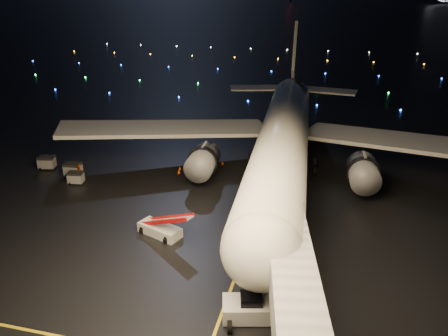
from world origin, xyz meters
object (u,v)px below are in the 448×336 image
(airliner, at_px, (286,105))
(baggage_cart_2, at_px, (73,170))
(belt_loader, at_px, (159,220))
(baggage_cart_0, at_px, (76,178))
(baggage_cart_1, at_px, (47,163))
(crew_c, at_px, (80,172))
(pushback_tug, at_px, (251,306))

(airliner, distance_m, baggage_cart_2, 29.62)
(airliner, distance_m, belt_loader, 24.48)
(baggage_cart_0, height_order, baggage_cart_1, baggage_cart_1)
(baggage_cart_0, bearing_deg, baggage_cart_1, 142.53)
(baggage_cart_0, distance_m, baggage_cart_1, 7.43)
(baggage_cart_1, bearing_deg, airliner, 2.19)
(crew_c, bearing_deg, baggage_cart_2, -162.76)
(pushback_tug, relative_size, crew_c, 2.21)
(crew_c, bearing_deg, baggage_cart_0, -35.59)
(pushback_tug, xyz_separation_m, baggage_cart_1, (-32.90, 22.27, -0.13))
(belt_loader, distance_m, baggage_cart_0, 17.66)
(baggage_cart_0, bearing_deg, baggage_cart_2, 119.22)
(pushback_tug, distance_m, crew_c, 33.51)
(belt_loader, relative_size, baggage_cart_0, 3.67)
(pushback_tug, bearing_deg, baggage_cart_0, 130.33)
(crew_c, xyz_separation_m, baggage_cart_2, (-1.34, 0.60, -0.08))
(belt_loader, bearing_deg, baggage_cart_1, 170.90)
(crew_c, distance_m, baggage_cart_1, 6.54)
(crew_c, relative_size, baggage_cart_2, 0.92)
(crew_c, xyz_separation_m, baggage_cart_1, (-6.23, 1.97, -0.08))
(pushback_tug, xyz_separation_m, baggage_cart_0, (-26.32, 18.82, -0.24))
(airliner, height_order, baggage_cart_2, airliner)
(pushback_tug, height_order, baggage_cart_1, pushback_tug)
(airliner, relative_size, baggage_cart_0, 33.98)
(pushback_tug, bearing_deg, baggage_cart_1, 131.79)
(crew_c, bearing_deg, belt_loader, 6.72)
(pushback_tug, distance_m, baggage_cart_0, 32.36)
(crew_c, bearing_deg, airliner, 63.79)
(pushback_tug, height_order, crew_c, pushback_tug)
(baggage_cart_1, distance_m, baggage_cart_2, 5.09)
(baggage_cart_0, relative_size, baggage_cart_2, 0.87)
(belt_loader, relative_size, crew_c, 3.46)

